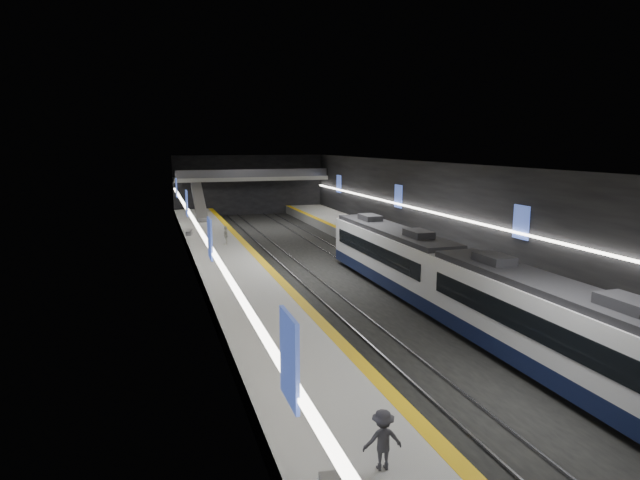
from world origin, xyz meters
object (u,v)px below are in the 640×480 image
object	(u,v)px
escalator	(199,202)
passenger_left_b	(383,440)
bench_left_far	(189,232)
passenger_left_a	(226,236)
bench_right_far	(448,252)
passenger_right_b	(504,274)
train	(450,280)
passenger_right_a	(402,238)

from	to	relation	value
escalator	passenger_left_b	xyz separation A→B (m)	(0.14, -50.81, -1.08)
bench_left_far	passenger_left_a	world-z (taller)	passenger_left_a
bench_right_far	passenger_right_b	world-z (taller)	passenger_right_b
bench_right_far	passenger_right_b	bearing A→B (deg)	-97.47
train	bench_right_far	world-z (taller)	train
bench_left_far	passenger_left_b	xyz separation A→B (m)	(2.14, -39.54, 0.61)
escalator	bench_left_far	world-z (taller)	escalator
bench_left_far	passenger_right_b	xyz separation A→B (m)	(16.59, -25.10, 0.61)
escalator	bench_left_far	size ratio (longest dim) A/B	4.59
passenger_left_a	passenger_right_a	bearing A→B (deg)	70.75
train	passenger_right_a	size ratio (longest dim) A/B	15.79
passenger_right_b	passenger_left_b	world-z (taller)	same
passenger_right_b	passenger_left_b	distance (m)	20.43
train	bench_right_far	xyz separation A→B (m)	(6.41, 10.85, -0.97)
train	passenger_right_b	xyz separation A→B (m)	(4.59, 1.46, -0.37)
bench_left_far	passenger_right_b	size ratio (longest dim) A/B	1.06
escalator	bench_left_far	bearing A→B (deg)	-100.06
escalator	passenger_left_a	size ratio (longest dim) A/B	5.05
escalator	passenger_left_a	distance (m)	17.49
bench_right_far	passenger_left_a	bearing A→B (deg)	152.45
bench_left_far	passenger_left_a	distance (m)	6.72
passenger_left_a	bench_right_far	bearing A→B (deg)	65.23
bench_left_far	passenger_right_a	bearing A→B (deg)	-27.37
escalator	passenger_left_b	bearing A→B (deg)	-89.85
bench_left_far	passenger_left_a	xyz separation A→B (m)	(2.61, -6.17, 0.58)
bench_right_far	passenger_right_a	xyz separation A→B (m)	(-2.41, 3.12, 0.72)
train	escalator	world-z (taller)	escalator
escalator	bench_right_far	bearing A→B (deg)	-58.69
bench_left_far	train	bearing A→B (deg)	-54.87
passenger_right_a	bench_right_far	bearing A→B (deg)	-131.04
passenger_left_a	passenger_right_b	bearing A→B (deg)	42.79
escalator	bench_right_far	size ratio (longest dim) A/B	4.23
bench_right_far	passenger_left_a	xyz separation A→B (m)	(-15.81, 9.54, 0.56)
passenger_right_b	passenger_left_a	xyz separation A→B (m)	(-13.98, 18.93, -0.03)
passenger_right_a	passenger_left_a	distance (m)	14.86
bench_left_far	passenger_right_a	world-z (taller)	passenger_right_a
train	bench_left_far	world-z (taller)	train
bench_left_far	bench_right_far	xyz separation A→B (m)	(18.41, -15.71, 0.02)
escalator	passenger_right_a	xyz separation A→B (m)	(14.01, -23.86, -0.95)
escalator	passenger_right_b	size ratio (longest dim) A/B	4.85
passenger_right_b	escalator	bearing A→B (deg)	51.19
train	escalator	xyz separation A→B (m)	(-10.00, 37.83, 0.70)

